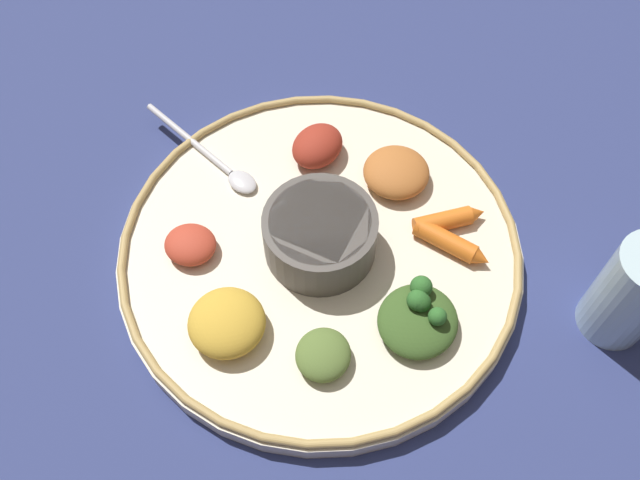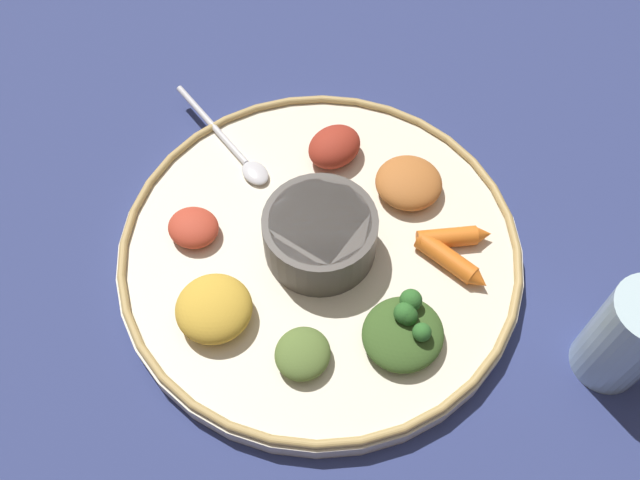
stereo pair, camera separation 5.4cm
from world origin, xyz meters
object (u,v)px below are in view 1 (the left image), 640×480
object	(u,v)px
spoon	(217,161)
carrot_near_spoon	(451,243)
center_bowl	(320,234)
greens_pile	(419,318)
carrot_outer	(449,220)
drinking_glass	(629,296)

from	to	relation	value
spoon	carrot_near_spoon	bearing A→B (deg)	-65.60
spoon	center_bowl	bearing A→B (deg)	-85.38
spoon	greens_pile	xyz separation A→B (m)	(0.02, -0.27, 0.01)
greens_pile	spoon	bearing A→B (deg)	95.02
carrot_outer	drinking_glass	bearing A→B (deg)	-74.23
greens_pile	carrot_outer	distance (m)	0.12
greens_pile	carrot_outer	world-z (taller)	greens_pile
carrot_near_spoon	spoon	bearing A→B (deg)	114.40
spoon	drinking_glass	bearing A→B (deg)	-65.81
center_bowl	carrot_near_spoon	distance (m)	0.13
center_bowl	carrot_near_spoon	xyz separation A→B (m)	(0.09, -0.08, -0.02)
carrot_near_spoon	carrot_outer	xyz separation A→B (m)	(0.02, 0.02, -0.00)
greens_pile	carrot_outer	bearing A→B (deg)	28.67
greens_pile	carrot_outer	xyz separation A→B (m)	(0.10, 0.06, -0.01)
drinking_glass	carrot_outer	bearing A→B (deg)	105.77
spoon	greens_pile	distance (m)	0.27
carrot_near_spoon	carrot_outer	world-z (taller)	same
center_bowl	greens_pile	xyz separation A→B (m)	(0.01, -0.12, -0.01)
carrot_outer	greens_pile	bearing A→B (deg)	-151.33
carrot_outer	drinking_glass	distance (m)	0.18
carrot_outer	drinking_glass	size ratio (longest dim) A/B	0.64
greens_pile	carrot_near_spoon	xyz separation A→B (m)	(0.08, 0.04, -0.01)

